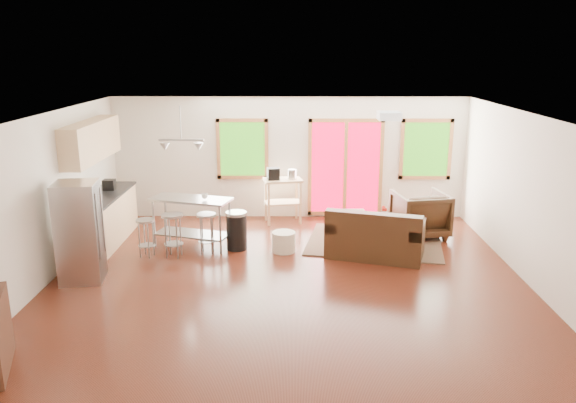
{
  "coord_description": "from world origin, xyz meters",
  "views": [
    {
      "loc": [
        0.08,
        -8.33,
        3.53
      ],
      "look_at": [
        0.0,
        0.3,
        1.2
      ],
      "focal_mm": 35.0,
      "sensor_mm": 36.0,
      "label": 1
    }
  ],
  "objects_px": {
    "rug": "(374,242)",
    "loveseat": "(375,237)",
    "armchair": "(420,212)",
    "ottoman": "(352,222)",
    "kitchen_cart": "(282,185)",
    "coffee_table": "(375,225)",
    "island": "(192,213)",
    "refrigerator": "(80,232)"
  },
  "relations": [
    {
      "from": "ottoman",
      "to": "loveseat",
      "type": "bearing_deg",
      "value": -79.26
    },
    {
      "from": "loveseat",
      "to": "ottoman",
      "type": "bearing_deg",
      "value": 117.55
    },
    {
      "from": "loveseat",
      "to": "island",
      "type": "bearing_deg",
      "value": -171.57
    },
    {
      "from": "rug",
      "to": "refrigerator",
      "type": "relative_size",
      "value": 1.56
    },
    {
      "from": "loveseat",
      "to": "kitchen_cart",
      "type": "xyz_separation_m",
      "value": [
        -1.69,
        2.0,
        0.46
      ]
    },
    {
      "from": "ottoman",
      "to": "kitchen_cart",
      "type": "height_order",
      "value": "kitchen_cart"
    },
    {
      "from": "refrigerator",
      "to": "kitchen_cart",
      "type": "height_order",
      "value": "refrigerator"
    },
    {
      "from": "loveseat",
      "to": "armchair",
      "type": "height_order",
      "value": "armchair"
    },
    {
      "from": "rug",
      "to": "coffee_table",
      "type": "xyz_separation_m",
      "value": [
        0.0,
        -0.05,
        0.35
      ]
    },
    {
      "from": "coffee_table",
      "to": "rug",
      "type": "bearing_deg",
      "value": 90.83
    },
    {
      "from": "rug",
      "to": "loveseat",
      "type": "bearing_deg",
      "value": -97.54
    },
    {
      "from": "kitchen_cart",
      "to": "ottoman",
      "type": "bearing_deg",
      "value": -22.07
    },
    {
      "from": "refrigerator",
      "to": "island",
      "type": "bearing_deg",
      "value": 39.64
    },
    {
      "from": "loveseat",
      "to": "armchair",
      "type": "distance_m",
      "value": 1.53
    },
    {
      "from": "refrigerator",
      "to": "island",
      "type": "xyz_separation_m",
      "value": [
        1.46,
        1.59,
        -0.16
      ]
    },
    {
      "from": "ottoman",
      "to": "kitchen_cart",
      "type": "xyz_separation_m",
      "value": [
        -1.42,
        0.58,
        0.62
      ]
    },
    {
      "from": "kitchen_cart",
      "to": "refrigerator",
      "type": "bearing_deg",
      "value": -134.82
    },
    {
      "from": "kitchen_cart",
      "to": "coffee_table",
      "type": "bearing_deg",
      "value": -36.8
    },
    {
      "from": "rug",
      "to": "refrigerator",
      "type": "distance_m",
      "value": 5.25
    },
    {
      "from": "coffee_table",
      "to": "island",
      "type": "height_order",
      "value": "island"
    },
    {
      "from": "loveseat",
      "to": "kitchen_cart",
      "type": "distance_m",
      "value": 2.66
    },
    {
      "from": "armchair",
      "to": "island",
      "type": "relative_size",
      "value": 0.63
    },
    {
      "from": "coffee_table",
      "to": "kitchen_cart",
      "type": "height_order",
      "value": "kitchen_cart"
    },
    {
      "from": "island",
      "to": "rug",
      "type": "bearing_deg",
      "value": 3.8
    },
    {
      "from": "loveseat",
      "to": "refrigerator",
      "type": "xyz_separation_m",
      "value": [
        -4.77,
        -1.1,
        0.45
      ]
    },
    {
      "from": "armchair",
      "to": "island",
      "type": "xyz_separation_m",
      "value": [
        -4.34,
        -0.65,
        0.15
      ]
    },
    {
      "from": "armchair",
      "to": "ottoman",
      "type": "relative_size",
      "value": 1.68
    },
    {
      "from": "coffee_table",
      "to": "ottoman",
      "type": "xyz_separation_m",
      "value": [
        -0.37,
        0.76,
        -0.17
      ]
    },
    {
      "from": "rug",
      "to": "kitchen_cart",
      "type": "distance_m",
      "value": 2.34
    },
    {
      "from": "armchair",
      "to": "ottoman",
      "type": "xyz_separation_m",
      "value": [
        -1.29,
        0.29,
        -0.3
      ]
    },
    {
      "from": "rug",
      "to": "armchair",
      "type": "bearing_deg",
      "value": 24.31
    },
    {
      "from": "armchair",
      "to": "island",
      "type": "bearing_deg",
      "value": -2.2
    },
    {
      "from": "armchair",
      "to": "kitchen_cart",
      "type": "distance_m",
      "value": 2.87
    },
    {
      "from": "loveseat",
      "to": "armchair",
      "type": "xyz_separation_m",
      "value": [
        1.02,
        1.13,
        0.14
      ]
    },
    {
      "from": "armchair",
      "to": "ottoman",
      "type": "bearing_deg",
      "value": -23.29
    },
    {
      "from": "rug",
      "to": "kitchen_cart",
      "type": "relative_size",
      "value": 2.09
    },
    {
      "from": "armchair",
      "to": "ottoman",
      "type": "height_order",
      "value": "armchair"
    },
    {
      "from": "loveseat",
      "to": "armchair",
      "type": "relative_size",
      "value": 1.89
    },
    {
      "from": "rug",
      "to": "ottoman",
      "type": "xyz_separation_m",
      "value": [
        -0.36,
        0.71,
        0.18
      ]
    },
    {
      "from": "coffee_table",
      "to": "island",
      "type": "relative_size",
      "value": 0.79
    },
    {
      "from": "coffee_table",
      "to": "kitchen_cart",
      "type": "distance_m",
      "value": 2.27
    },
    {
      "from": "ottoman",
      "to": "armchair",
      "type": "bearing_deg",
      "value": -12.62
    }
  ]
}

